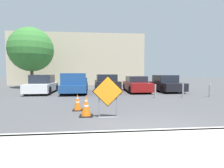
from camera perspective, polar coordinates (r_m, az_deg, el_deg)
name	(u,v)px	position (r m, az deg, el deg)	size (l,w,h in m)	color
ground_plane	(115,93)	(14.57, 0.96, -2.82)	(96.00, 96.00, 0.00)	#4C4C4F
sidewalk_strip	(183,156)	(3.83, 22.30, -20.89)	(24.78, 2.63, 0.14)	#ADAAA3
curb_lip	(158,132)	(4.95, 14.91, -15.03)	(24.78, 0.20, 0.14)	#ADAAA3
road_closed_sign	(108,95)	(6.33, -1.38, -3.56)	(1.13, 0.20, 1.54)	black
traffic_cone_nearest	(86,106)	(6.74, -8.46, -7.09)	(0.50, 0.50, 0.80)	black
traffic_cone_second	(78,102)	(7.83, -11.19, -5.88)	(0.42, 0.42, 0.73)	black
parked_car_nearest	(42,85)	(15.22, -21.78, -0.25)	(1.91, 4.17, 1.49)	white
pickup_truck	(75,84)	(14.50, -11.99, -0.03)	(2.11, 5.16, 1.62)	navy
parked_car_second	(107,84)	(15.02, -1.80, 0.10)	(2.03, 4.18, 1.51)	black
parked_car_third	(136,84)	(15.45, 7.94, -0.14)	(1.83, 4.51, 1.36)	maroon
parked_car_fourth	(165,84)	(16.21, 17.01, 0.02)	(2.10, 4.25, 1.45)	black
bollard_nearest	(155,91)	(11.82, 13.95, -2.14)	(0.12, 0.12, 0.89)	gray
bollard_second	(183,90)	(12.58, 22.14, -1.88)	(0.12, 0.12, 0.93)	gray
bollard_third	(210,90)	(13.58, 29.27, -1.79)	(0.12, 0.12, 0.88)	gray
building_facade_backdrop	(79,60)	(26.63, -10.62, 7.66)	(18.36, 5.00, 7.06)	beige
street_tree_behind_lot	(31,50)	(21.14, -24.87, 10.15)	(4.71, 4.71, 6.52)	#513823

